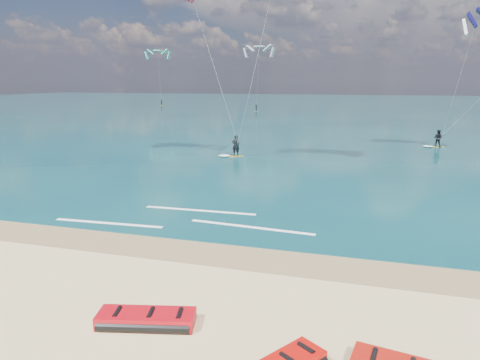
% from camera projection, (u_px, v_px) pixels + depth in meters
% --- Properties ---
extents(ground, '(320.00, 320.00, 0.00)m').
position_uv_depth(ground, '(293.00, 137.00, 52.26)').
color(ground, tan).
rests_on(ground, ground).
extents(wet_sand_strip, '(320.00, 2.40, 0.01)m').
position_uv_depth(wet_sand_strip, '(154.00, 247.00, 17.58)').
color(wet_sand_strip, olive).
rests_on(wet_sand_strip, ground).
extents(sea, '(320.00, 200.00, 0.04)m').
position_uv_depth(sea, '(331.00, 107.00, 112.23)').
color(sea, '#0B343C').
rests_on(sea, ground).
extents(packed_kite_left, '(3.12, 1.85, 0.45)m').
position_uv_depth(packed_kite_left, '(147.00, 325.00, 11.94)').
color(packed_kite_left, '#BB0A14').
rests_on(packed_kite_left, ground).
extents(kitesurfer_main, '(7.81, 6.96, 16.15)m').
position_uv_depth(kitesurfer_main, '(233.00, 56.00, 33.61)').
color(kitesurfer_main, yellow).
rests_on(kitesurfer_main, sea).
extents(kitesurfer_far, '(10.30, 7.62, 14.06)m').
position_uv_depth(kitesurfer_far, '(474.00, 74.00, 38.94)').
color(kitesurfer_far, '#BED11F').
rests_on(kitesurfer_far, sea).
extents(shoreline_foam, '(12.46, 3.60, 0.01)m').
position_uv_depth(shoreline_foam, '(188.00, 220.00, 20.84)').
color(shoreline_foam, white).
rests_on(shoreline_foam, ground).
extents(distant_kites, '(88.27, 31.32, 14.27)m').
position_uv_depth(distant_kites, '(272.00, 82.00, 91.25)').
color(distant_kites, '#94989C').
rests_on(distant_kites, ground).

